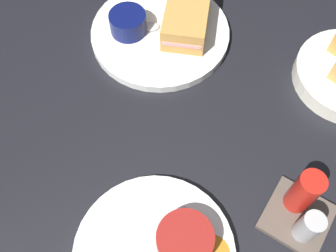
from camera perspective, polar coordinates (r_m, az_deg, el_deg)
name	(u,v)px	position (r cm, az deg, el deg)	size (l,w,h in cm)	color
ground_plane	(202,97)	(69.14, 5.04, 4.20)	(110.00, 110.00, 3.00)	black
plate_sandwich_main	(160,33)	(74.89, -1.15, 13.43)	(25.71, 25.71, 1.60)	white
sandwich_half_near	(187,18)	(73.14, 2.73, 15.55)	(14.96, 12.20, 4.80)	#C68C42
ramekin_dark_sauce	(128,22)	(73.12, -5.89, 14.88)	(6.68, 6.68, 3.87)	#0C144C
spoon_by_dark_ramekin	(158,26)	(74.48, -1.50, 14.40)	(7.46, 8.53, 0.80)	silver
ramekin_light_gravy	(185,240)	(54.17, 2.50, -16.29)	(7.77, 7.77, 3.40)	maroon
spoon_by_gravy_ramekin	(175,223)	(56.16, 0.96, -14.06)	(9.92, 2.37, 0.80)	silver
condiment_caddy	(303,208)	(58.33, 19.10, -11.28)	(9.00, 9.00, 9.50)	brown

